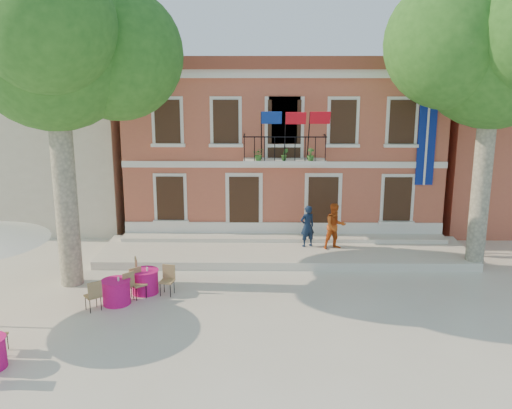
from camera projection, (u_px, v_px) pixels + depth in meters
The scene contains 10 objects.
ground at pixel (225, 301), 17.74m from camera, with size 90.00×90.00×0.00m, color beige.
main_building at pixel (281, 140), 26.52m from camera, with size 13.50×9.59×7.50m.
neighbor_west at pixel (45, 148), 27.80m from camera, with size 9.40×9.40×6.40m.
terrace at pixel (284, 252), 21.95m from camera, with size 14.00×3.40×0.30m, color silver.
plane_tree_west at pixel (54, 47), 17.37m from camera, with size 5.31×5.31×10.44m.
plane_tree_east at pixel (494, 53), 18.90m from camera, with size 5.21×5.21×10.24m.
pedestrian_navy at pixel (307, 226), 21.98m from camera, with size 0.59×0.39×1.63m, color #101D35.
pedestrian_orange at pixel (335, 226), 21.68m from camera, with size 0.86×0.67×1.78m, color #CF5218.
cafe_table_0 at pixel (116, 291), 17.45m from camera, with size 1.75×1.54×0.95m.
cafe_table_3 at pixel (145, 280), 18.29m from camera, with size 1.78×1.84×0.95m.
Camera 1 is at (1.21, -16.51, 7.11)m, focal length 40.00 mm.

